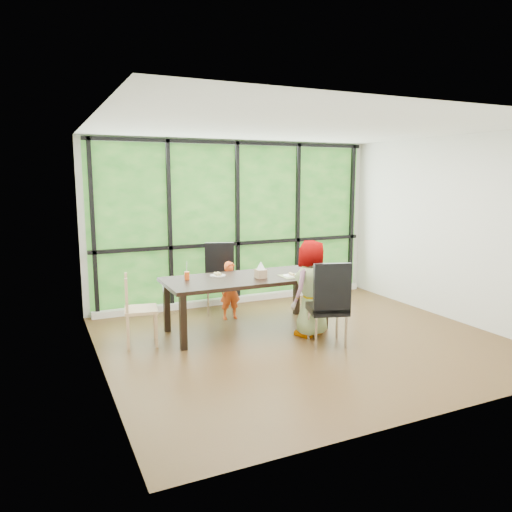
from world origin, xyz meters
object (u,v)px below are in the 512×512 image
object	(u,v)px
child_toddler	(230,290)
orange_cup	(187,276)
dining_table	(246,304)
chair_end_beech	(141,310)
chair_window_leather	(220,279)
child_older	(309,288)
white_mug	(309,268)
tissue_box	(261,274)
plate_far	(218,275)
chair_interior_leather	(328,303)
plate_near	(292,276)
green_cup	(316,271)

from	to	relation	value
child_toddler	orange_cup	xyz separation A→B (m)	(-0.79, -0.42, 0.37)
dining_table	chair_end_beech	world-z (taller)	chair_end_beech
chair_window_leather	child_older	xyz separation A→B (m)	(0.68, -1.54, 0.10)
dining_table	child_older	size ratio (longest dim) A/B	1.74
chair_window_leather	chair_end_beech	distance (m)	1.71
white_mug	tissue_box	xyz separation A→B (m)	(-0.86, -0.17, 0.01)
chair_window_leather	plate_far	bearing A→B (deg)	-93.41
dining_table	plate_far	bearing A→B (deg)	144.57
chair_window_leather	chair_interior_leather	world-z (taller)	same
plate_near	tissue_box	bearing A→B (deg)	168.06
green_cup	white_mug	world-z (taller)	green_cup
dining_table	chair_interior_leather	size ratio (longest dim) A/B	2.07
chair_end_beech	plate_far	world-z (taller)	chair_end_beech
dining_table	chair_interior_leather	bearing A→B (deg)	-53.88
white_mug	chair_interior_leather	bearing A→B (deg)	-108.13
chair_window_leather	green_cup	xyz separation A→B (m)	(0.96, -1.25, 0.27)
chair_end_beech	orange_cup	world-z (taller)	chair_end_beech
green_cup	tissue_box	size ratio (longest dim) A/B	0.84
plate_far	plate_near	bearing A→B (deg)	-26.47
plate_far	tissue_box	xyz separation A→B (m)	(0.49, -0.36, 0.05)
dining_table	tissue_box	xyz separation A→B (m)	(0.16, -0.13, 0.43)
plate_far	plate_near	world-z (taller)	plate_near
child_toddler	plate_near	size ratio (longest dim) A/B	3.67
chair_interior_leather	tissue_box	distance (m)	1.02
chair_interior_leather	chair_end_beech	size ratio (longest dim) A/B	1.20
chair_interior_leather	child_toddler	size ratio (longest dim) A/B	1.24
plate_near	green_cup	size ratio (longest dim) A/B	2.08
chair_end_beech	child_toddler	xyz separation A→B (m)	(1.44, 0.57, -0.02)
green_cup	chair_end_beech	bearing A→B (deg)	172.81
chair_interior_leather	child_older	distance (m)	0.41
chair_end_beech	child_older	distance (m)	2.19
orange_cup	white_mug	bearing A→B (deg)	-4.51
chair_window_leather	tissue_box	distance (m)	1.16
chair_end_beech	orange_cup	bearing A→B (deg)	-67.07
chair_end_beech	plate_far	distance (m)	1.17
plate_far	white_mug	distance (m)	1.37
chair_interior_leather	child_older	xyz separation A→B (m)	(-0.04, 0.40, 0.10)
chair_interior_leather	plate_near	size ratio (longest dim) A/B	4.57
chair_interior_leather	plate_near	bearing A→B (deg)	-64.03
tissue_box	chair_end_beech	bearing A→B (deg)	174.33
tissue_box	dining_table	bearing A→B (deg)	140.20
child_older	plate_far	bearing A→B (deg)	-62.53
child_older	plate_far	world-z (taller)	child_older
plate_near	orange_cup	world-z (taller)	orange_cup
chair_window_leather	dining_table	bearing A→B (deg)	-69.77
green_cup	child_older	bearing A→B (deg)	-134.47
dining_table	child_toddler	xyz separation A→B (m)	(0.00, 0.60, 0.06)
white_mug	tissue_box	distance (m)	0.88
child_toddler	plate_near	xyz separation A→B (m)	(0.59, -0.82, 0.32)
dining_table	child_older	distance (m)	0.90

